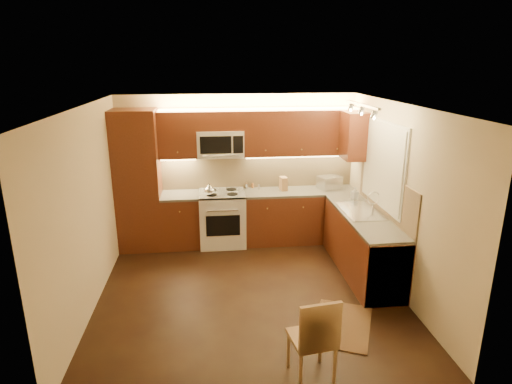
{
  "coord_description": "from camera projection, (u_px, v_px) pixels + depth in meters",
  "views": [
    {
      "loc": [
        -0.49,
        -5.19,
        3.01
      ],
      "look_at": [
        0.15,
        0.55,
        1.25
      ],
      "focal_mm": 30.13,
      "sensor_mm": 36.0,
      "label": 1
    }
  ],
  "objects": [
    {
      "name": "stove",
      "position": [
        222.0,
        218.0,
        7.29
      ],
      "size": [
        0.76,
        0.65,
        0.92
      ],
      "primitive_type": null,
      "color": "silver",
      "rests_on": "floor"
    },
    {
      "name": "spice_jar_d",
      "position": [
        253.0,
        186.0,
        7.45
      ],
      "size": [
        0.05,
        0.05,
        0.09
      ],
      "primitive_type": "cylinder",
      "rotation": [
        0.0,
        0.0,
        0.28
      ],
      "color": "#A76732",
      "rests_on": "counter_back_right"
    },
    {
      "name": "faucet",
      "position": [
        373.0,
        201.0,
        6.27
      ],
      "size": [
        0.2,
        0.04,
        0.3
      ],
      "primitive_type": null,
      "color": "silver",
      "rests_on": "counter_right"
    },
    {
      "name": "floor",
      "position": [
        250.0,
        291.0,
        5.86
      ],
      "size": [
        4.0,
        4.0,
        0.01
      ],
      "primitive_type": "cube",
      "color": "black",
      "rests_on": "ground"
    },
    {
      "name": "toaster_oven",
      "position": [
        329.0,
        182.0,
        7.4
      ],
      "size": [
        0.43,
        0.38,
        0.22
      ],
      "primitive_type": "cube",
      "rotation": [
        0.0,
        0.0,
        0.33
      ],
      "color": "silver",
      "rests_on": "counter_back_right"
    },
    {
      "name": "soap_bottle",
      "position": [
        355.0,
        193.0,
        6.82
      ],
      "size": [
        0.12,
        0.12,
        0.2
      ],
      "primitive_type": "imported",
      "rotation": [
        0.0,
        0.0,
        0.4
      ],
      "color": "#B1B0B4",
      "rests_on": "counter_right"
    },
    {
      "name": "wall_front",
      "position": [
        272.0,
        281.0,
        3.59
      ],
      "size": [
        4.0,
        0.01,
        2.5
      ],
      "primitive_type": "cube",
      "color": "beige",
      "rests_on": "ground"
    },
    {
      "name": "sink",
      "position": [
        361.0,
        207.0,
        6.28
      ],
      "size": [
        0.52,
        0.86,
        0.15
      ],
      "primitive_type": null,
      "color": "silver",
      "rests_on": "counter_right"
    },
    {
      "name": "upper_cab_back_left",
      "position": [
        177.0,
        135.0,
        6.94
      ],
      "size": [
        0.62,
        0.35,
        0.75
      ],
      "primitive_type": "cube",
      "color": "#441E0E",
      "rests_on": "wall_back"
    },
    {
      "name": "backsplash_right",
      "position": [
        386.0,
        194.0,
        6.1
      ],
      "size": [
        0.02,
        2.0,
        0.6
      ],
      "primitive_type": "cube",
      "color": "tan",
      "rests_on": "wall_right"
    },
    {
      "name": "spice_jar_b",
      "position": [
        247.0,
        186.0,
        7.44
      ],
      "size": [
        0.06,
        0.06,
        0.09
      ],
      "primitive_type": "cylinder",
      "rotation": [
        0.0,
        0.0,
        0.4
      ],
      "color": "brown",
      "rests_on": "counter_back_right"
    },
    {
      "name": "rug",
      "position": [
        342.0,
        325.0,
        5.11
      ],
      "size": [
        0.98,
        1.15,
        0.01
      ],
      "primitive_type": "cube",
      "rotation": [
        0.0,
        0.0,
        -0.41
      ],
      "color": "black",
      "rests_on": "floor"
    },
    {
      "name": "dining_chair",
      "position": [
        312.0,
        336.0,
        4.16
      ],
      "size": [
        0.46,
        0.46,
        0.92
      ],
      "primitive_type": null,
      "rotation": [
        0.0,
        0.0,
        0.15
      ],
      "color": "#9D7047",
      "rests_on": "floor"
    },
    {
      "name": "base_cab_back_left",
      "position": [
        182.0,
        221.0,
        7.25
      ],
      "size": [
        0.62,
        0.6,
        0.86
      ],
      "primitive_type": "cube",
      "color": "#441E0E",
      "rests_on": "floor"
    },
    {
      "name": "wall_right",
      "position": [
        399.0,
        200.0,
        5.7
      ],
      "size": [
        0.01,
        4.0,
        2.5
      ],
      "primitive_type": "cube",
      "color": "beige",
      "rests_on": "ground"
    },
    {
      "name": "counter_back_right",
      "position": [
        300.0,
        192.0,
        7.33
      ],
      "size": [
        1.92,
        0.6,
        0.04
      ],
      "primitive_type": "cube",
      "color": "#3C3A36",
      "rests_on": "base_cab_back_right"
    },
    {
      "name": "kettle",
      "position": [
        209.0,
        189.0,
        6.96
      ],
      "size": [
        0.19,
        0.19,
        0.2
      ],
      "primitive_type": null,
      "rotation": [
        0.0,
        0.0,
        0.1
      ],
      "color": "silver",
      "rests_on": "stove"
    },
    {
      "name": "upper_cab_back_right",
      "position": [
        301.0,
        132.0,
        7.16
      ],
      "size": [
        1.92,
        0.35,
        0.75
      ],
      "primitive_type": "cube",
      "color": "#441E0E",
      "rests_on": "wall_back"
    },
    {
      "name": "upper_cab_right_corner",
      "position": [
        354.0,
        136.0,
        6.84
      ],
      "size": [
        0.35,
        0.5,
        0.75
      ],
      "primitive_type": "cube",
      "color": "#441E0E",
      "rests_on": "wall_right"
    },
    {
      "name": "spice_jar_a",
      "position": [
        259.0,
        187.0,
        7.37
      ],
      "size": [
        0.05,
        0.05,
        0.09
      ],
      "primitive_type": "cylinder",
      "rotation": [
        0.0,
        0.0,
        -0.23
      ],
      "color": "silver",
      "rests_on": "counter_back_right"
    },
    {
      "name": "counter_right",
      "position": [
        364.0,
        216.0,
        6.16
      ],
      "size": [
        0.6,
        2.0,
        0.04
      ],
      "primitive_type": "cube",
      "color": "#3C3A36",
      "rests_on": "base_cab_right"
    },
    {
      "name": "ceiling",
      "position": [
        249.0,
        106.0,
        5.13
      ],
      "size": [
        4.0,
        4.0,
        0.01
      ],
      "primitive_type": "cube",
      "color": "beige",
      "rests_on": "ground"
    },
    {
      "name": "base_cab_back_right",
      "position": [
        300.0,
        216.0,
        7.46
      ],
      "size": [
        1.92,
        0.6,
        0.86
      ],
      "primitive_type": "cube",
      "color": "#441E0E",
      "rests_on": "floor"
    },
    {
      "name": "backsplash_back",
      "position": [
        258.0,
        170.0,
        7.44
      ],
      "size": [
        3.3,
        0.02,
        0.6
      ],
      "primitive_type": "cube",
      "color": "tan",
      "rests_on": "wall_back"
    },
    {
      "name": "knife_block",
      "position": [
        283.0,
        184.0,
        7.31
      ],
      "size": [
        0.13,
        0.18,
        0.23
      ],
      "primitive_type": "cube",
      "rotation": [
        0.0,
        0.0,
        0.15
      ],
      "color": "#9D7047",
      "rests_on": "counter_back_right"
    },
    {
      "name": "spice_jar_c",
      "position": [
        247.0,
        186.0,
        7.4
      ],
      "size": [
        0.06,
        0.06,
        0.09
      ],
      "primitive_type": "cylinder",
      "rotation": [
        0.0,
        0.0,
        -0.23
      ],
      "color": "silver",
      "rests_on": "counter_back_right"
    },
    {
      "name": "pantry",
      "position": [
        138.0,
        181.0,
        6.97
      ],
      "size": [
        0.7,
        0.6,
        2.3
      ],
      "primitive_type": "cube",
      "color": "#441E0E",
      "rests_on": "floor"
    },
    {
      "name": "counter_back_left",
      "position": [
        180.0,
        195.0,
        7.11
      ],
      "size": [
        0.62,
        0.6,
        0.04
      ],
      "primitive_type": "cube",
      "color": "#3C3A36",
      "rests_on": "base_cab_back_left"
    },
    {
      "name": "wall_left",
      "position": [
        88.0,
        211.0,
        5.28
      ],
      "size": [
        0.01,
        4.0,
        2.5
      ],
      "primitive_type": "cube",
      "color": "beige",
      "rests_on": "ground"
    },
    {
      "name": "track_light_bar",
      "position": [
        362.0,
        105.0,
        5.69
      ],
      "size": [
        0.04,
        1.2,
        0.03
      ],
      "primitive_type": "cube",
      "color": "silver",
      "rests_on": "ceiling"
    },
    {
      "name": "upper_cab_bridge",
      "position": [
        220.0,
        120.0,
        6.95
      ],
      "size": [
        0.76,
        0.35,
        0.31
      ],
      "primitive_type": "cube",
      "color": "#441E0E",
      "rests_on": "wall_back"
    },
    {
      "name": "window_blinds",
      "position": [
        382.0,
        164.0,
        6.12
      ],
      "size": [
        0.02,
        1.36,
        1.16
      ],
      "primitive_type": "cube",
      "color": "silver",
      "rests_on": "wall_right"
    },
    {
      "name": "microwave",
      "position": [
        220.0,
        143.0,
        7.05
      ],
      "size": [
        0.76,
        0.38,
        0.44
      ],
      "primitive_type": null,
      "color": "silver",
      "rests_on": "wall_back"
    },
    {
      "name": "dishwasher",
      "position": [
        380.0,
        267.0,
        5.63
      ],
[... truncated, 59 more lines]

